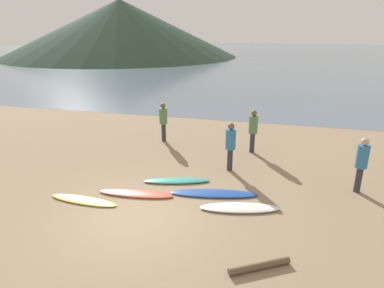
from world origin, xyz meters
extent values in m
cube|color=#8C7559|center=(0.00, 10.00, -0.10)|extent=(120.00, 120.00, 0.20)
cube|color=slate|center=(0.00, 60.55, 0.00)|extent=(140.00, 100.00, 0.01)
cone|color=#1E3323|center=(-24.53, 50.11, 4.81)|extent=(40.97, 40.97, 9.61)
ellipsoid|color=yellow|center=(-1.83, 0.45, 0.03)|extent=(2.23, 0.58, 0.07)
ellipsoid|color=#D84C38|center=(-0.48, 1.23, 0.04)|extent=(2.40, 0.76, 0.09)
ellipsoid|color=teal|center=(0.46, 2.42, 0.05)|extent=(2.25, 1.07, 0.09)
ellipsoid|color=#1E479E|center=(1.85, 1.85, 0.04)|extent=(2.76, 1.08, 0.08)
ellipsoid|color=white|center=(2.72, 1.17, 0.05)|extent=(2.34, 1.10, 0.10)
cylinder|color=#2D2D38|center=(2.02, 3.85, 0.41)|extent=(0.20, 0.20, 0.82)
cylinder|color=teal|center=(2.02, 3.85, 1.18)|extent=(0.36, 0.36, 0.71)
sphere|color=brown|center=(2.02, 3.85, 1.65)|extent=(0.23, 0.23, 0.23)
cylinder|color=#2D2D38|center=(6.14, 3.20, 0.41)|extent=(0.20, 0.20, 0.82)
cylinder|color=teal|center=(6.14, 3.20, 1.18)|extent=(0.36, 0.36, 0.72)
sphere|color=tan|center=(6.14, 3.20, 1.66)|extent=(0.23, 0.23, 0.23)
cylinder|color=#2D2D38|center=(-1.37, 6.39, 0.41)|extent=(0.19, 0.19, 0.81)
cylinder|color=#4C7A4C|center=(-1.37, 6.39, 1.17)|extent=(0.35, 0.35, 0.71)
sphere|color=brown|center=(-1.37, 6.39, 1.63)|extent=(0.23, 0.23, 0.23)
cylinder|color=#2D2D38|center=(2.63, 5.94, 0.41)|extent=(0.20, 0.20, 0.82)
cylinder|color=#4C7A4C|center=(2.63, 5.94, 1.18)|extent=(0.36, 0.36, 0.72)
sphere|color=brown|center=(2.63, 5.94, 1.66)|extent=(0.23, 0.23, 0.23)
cylinder|color=brown|center=(3.43, -1.22, 0.08)|extent=(1.29, 0.87, 0.16)
camera|label=1|loc=(3.54, -7.29, 4.88)|focal=31.38mm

